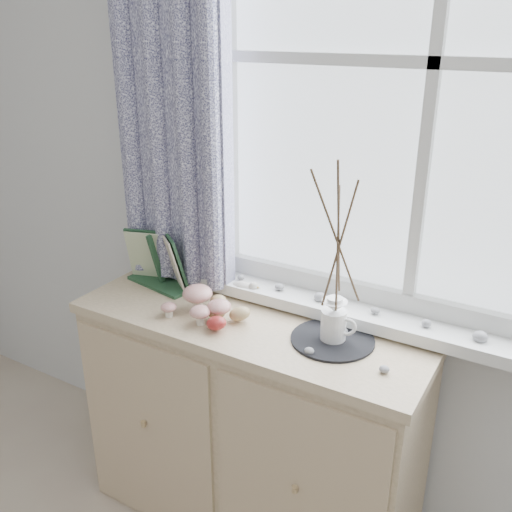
# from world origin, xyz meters

# --- Properties ---
(sideboard) EXTENTS (1.20, 0.45, 0.85)m
(sideboard) POSITION_xyz_m (-0.15, 1.75, 0.43)
(sideboard) COLOR #D0B491
(sideboard) RESTS_ON ground
(botanical_book) EXTENTS (0.32, 0.18, 0.21)m
(botanical_book) POSITION_xyz_m (-0.57, 1.78, 0.96)
(botanical_book) COLOR #1F4228
(botanical_book) RESTS_ON sideboard
(toadstool_cluster) EXTENTS (0.23, 0.16, 0.09)m
(toadstool_cluster) POSITION_xyz_m (-0.30, 1.69, 0.90)
(toadstool_cluster) COLOR silver
(toadstool_cluster) RESTS_ON sideboard
(wooden_eggs) EXTENTS (0.17, 0.17, 0.07)m
(wooden_eggs) POSITION_xyz_m (-0.22, 1.70, 0.88)
(wooden_eggs) COLOR tan
(wooden_eggs) RESTS_ON sideboard
(songbird_figurine) EXTENTS (0.14, 0.06, 0.07)m
(songbird_figurine) POSITION_xyz_m (-0.25, 1.87, 0.89)
(songbird_figurine) COLOR beige
(songbird_figurine) RESTS_ON sideboard
(crocheted_doily) EXTENTS (0.26, 0.26, 0.01)m
(crocheted_doily) POSITION_xyz_m (0.14, 1.76, 0.85)
(crocheted_doily) COLOR black
(crocheted_doily) RESTS_ON sideboard
(twig_pitcher) EXTENTS (0.27, 0.27, 0.59)m
(twig_pitcher) POSITION_xyz_m (0.14, 1.76, 1.19)
(twig_pitcher) COLOR white
(twig_pitcher) RESTS_ON crocheted_doily
(sideboard_pebbles) EXTENTS (0.33, 0.23, 0.02)m
(sideboard_pebbles) POSITION_xyz_m (0.15, 1.75, 0.86)
(sideboard_pebbles) COLOR #98999B
(sideboard_pebbles) RESTS_ON sideboard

